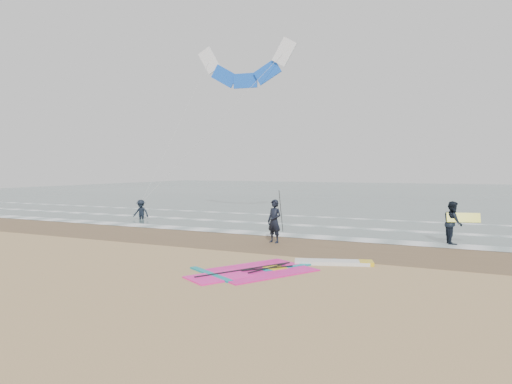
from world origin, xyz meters
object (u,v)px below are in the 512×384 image
at_px(person_walking, 453,223).
at_px(surf_kite, 245,69).
at_px(windsurf_rig, 281,268).
at_px(person_wading, 141,207).
at_px(person_standing, 274,221).

height_order(person_walking, surf_kite, surf_kite).
distance_m(person_walking, surf_kite, 16.41).
distance_m(windsurf_rig, surf_kite, 18.23).
xyz_separation_m(windsurf_rig, surf_kite, (-7.84, 13.44, 9.49)).
bearing_deg(surf_kite, person_walking, -25.69).
bearing_deg(surf_kite, windsurf_rig, -59.74).
bearing_deg(windsurf_rig, person_walking, 57.34).
height_order(windsurf_rig, person_wading, person_wading).
relative_size(person_standing, person_walking, 1.02).
distance_m(windsurf_rig, person_walking, 8.82).
xyz_separation_m(windsurf_rig, person_standing, (-2.13, 4.61, 0.89)).
relative_size(windsurf_rig, person_standing, 2.85).
distance_m(windsurf_rig, person_wading, 15.91).
relative_size(person_standing, surf_kite, 0.18).
height_order(windsurf_rig, surf_kite, surf_kite).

